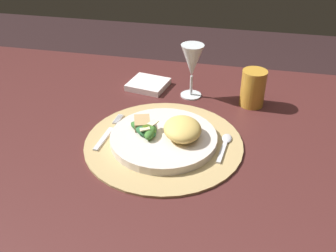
# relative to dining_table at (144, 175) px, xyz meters

# --- Properties ---
(dining_table) EXTENTS (1.49, 0.95, 0.71)m
(dining_table) POSITION_rel_dining_table_xyz_m (0.00, 0.00, 0.00)
(dining_table) COLOR #4D2221
(dining_table) RESTS_ON ground
(placemat) EXTENTS (0.39, 0.39, 0.01)m
(placemat) POSITION_rel_dining_table_xyz_m (0.06, -0.03, 0.14)
(placemat) COLOR tan
(placemat) RESTS_ON dining_table
(dinner_plate) EXTENTS (0.26, 0.26, 0.02)m
(dinner_plate) POSITION_rel_dining_table_xyz_m (0.06, -0.03, 0.15)
(dinner_plate) COLOR silver
(dinner_plate) RESTS_ON placemat
(pasta_serving) EXTENTS (0.12, 0.13, 0.04)m
(pasta_serving) POSITION_rel_dining_table_xyz_m (0.11, -0.02, 0.18)
(pasta_serving) COLOR #E9C162
(pasta_serving) RESTS_ON dinner_plate
(salad_greens) EXTENTS (0.08, 0.08, 0.02)m
(salad_greens) POSITION_rel_dining_table_xyz_m (0.02, -0.03, 0.17)
(salad_greens) COLOR #2C6737
(salad_greens) RESTS_ON dinner_plate
(bread_piece) EXTENTS (0.05, 0.06, 0.02)m
(bread_piece) POSITION_rel_dining_table_xyz_m (-0.00, 0.00, 0.17)
(bread_piece) COLOR tan
(bread_piece) RESTS_ON dinner_plate
(fork) EXTENTS (0.02, 0.17, 0.00)m
(fork) POSITION_rel_dining_table_xyz_m (-0.08, -0.02, 0.14)
(fork) COLOR silver
(fork) RESTS_ON placemat
(spoon) EXTENTS (0.03, 0.12, 0.01)m
(spoon) POSITION_rel_dining_table_xyz_m (0.21, -0.00, 0.14)
(spoon) COLOR silver
(spoon) RESTS_ON placemat
(napkin) EXTENTS (0.13, 0.12, 0.02)m
(napkin) POSITION_rel_dining_table_xyz_m (-0.05, 0.26, 0.14)
(napkin) COLOR white
(napkin) RESTS_ON dining_table
(wine_glass) EXTENTS (0.07, 0.07, 0.16)m
(wine_glass) POSITION_rel_dining_table_xyz_m (0.09, 0.23, 0.24)
(wine_glass) COLOR silver
(wine_glass) RESTS_ON dining_table
(amber_tumbler) EXTENTS (0.07, 0.07, 0.10)m
(amber_tumbler) POSITION_rel_dining_table_xyz_m (0.26, 0.22, 0.19)
(amber_tumbler) COLOR gold
(amber_tumbler) RESTS_ON dining_table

